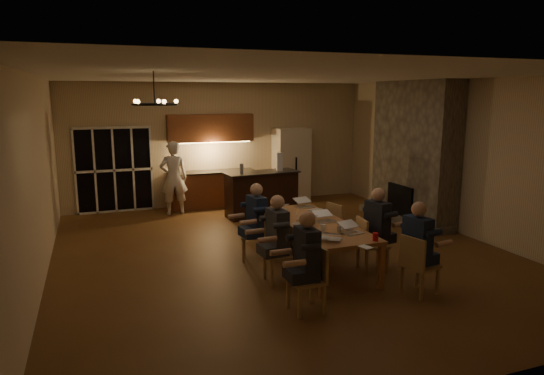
{
  "coord_description": "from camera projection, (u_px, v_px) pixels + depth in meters",
  "views": [
    {
      "loc": [
        -3.17,
        -7.96,
        2.87
      ],
      "look_at": [
        -0.09,
        0.3,
        1.19
      ],
      "focal_mm": 32.0,
      "sensor_mm": 36.0,
      "label": 1
    }
  ],
  "objects": [
    {
      "name": "floor",
      "position": [
        282.0,
        253.0,
        8.95
      ],
      "size": [
        9.0,
        9.0,
        0.0
      ],
      "primitive_type": "plane",
      "color": "brown",
      "rests_on": "ground"
    },
    {
      "name": "plate_left",
      "position": [
        321.0,
        238.0,
        7.29
      ],
      "size": [
        0.28,
        0.28,
        0.02
      ],
      "primitive_type": "cylinder",
      "color": "silver",
      "rests_on": "dining_table"
    },
    {
      "name": "left_wall",
      "position": [
        34.0,
        181.0,
        7.28
      ],
      "size": [
        0.04,
        9.0,
        3.2
      ],
      "primitive_type": "cube",
      "color": "beige",
      "rests_on": "ground"
    },
    {
      "name": "bar_bottle",
      "position": [
        242.0,
        169.0,
        11.23
      ],
      "size": [
        0.08,
        0.08,
        0.24
      ],
      "primitive_type": "cylinder",
      "color": "#99999E",
      "rests_on": "bar_island"
    },
    {
      "name": "chair_left_mid",
      "position": [
        279.0,
        254.0,
        7.51
      ],
      "size": [
        0.46,
        0.46,
        0.89
      ],
      "primitive_type": null,
      "rotation": [
        0.0,
        0.0,
        -1.61
      ],
      "color": "tan",
      "rests_on": "ground"
    },
    {
      "name": "refrigerator",
      "position": [
        291.0,
        165.0,
        13.24
      ],
      "size": [
        0.9,
        0.68,
        2.0
      ],
      "primitive_type": "cube",
      "color": "beige",
      "rests_on": "ground"
    },
    {
      "name": "chandelier",
      "position": [
        155.0,
        104.0,
        6.71
      ],
      "size": [
        0.63,
        0.63,
        0.03
      ],
      "primitive_type": "torus",
      "color": "black",
      "rests_on": "ceiling"
    },
    {
      "name": "redcup_mid",
      "position": [
        286.0,
        217.0,
        8.37
      ],
      "size": [
        0.09,
        0.09,
        0.12
      ],
      "primitive_type": "cylinder",
      "color": "red",
      "rests_on": "dining_table"
    },
    {
      "name": "plate_near",
      "position": [
        345.0,
        228.0,
        7.86
      ],
      "size": [
        0.25,
        0.25,
        0.02
      ],
      "primitive_type": "cylinder",
      "color": "silver",
      "rests_on": "dining_table"
    },
    {
      "name": "laptop_c",
      "position": [
        302.0,
        217.0,
        8.1
      ],
      "size": [
        0.4,
        0.38,
        0.23
      ],
      "primitive_type": null,
      "rotation": [
        0.0,
        0.0,
        3.53
      ],
      "color": "silver",
      "rests_on": "dining_table"
    },
    {
      "name": "ceiling",
      "position": [
        283.0,
        75.0,
        8.35
      ],
      "size": [
        8.0,
        9.0,
        0.04
      ],
      "primitive_type": "cube",
      "color": "white",
      "rests_on": "back_wall"
    },
    {
      "name": "right_wall",
      "position": [
        463.0,
        158.0,
        10.03
      ],
      "size": [
        0.04,
        9.0,
        3.2
      ],
      "primitive_type": "cube",
      "color": "beige",
      "rests_on": "ground"
    },
    {
      "name": "back_wall",
      "position": [
        220.0,
        144.0,
        12.81
      ],
      "size": [
        8.0,
        0.04,
        3.2
      ],
      "primitive_type": "cube",
      "color": "beige",
      "rests_on": "ground"
    },
    {
      "name": "can_cola",
      "position": [
        277.0,
        203.0,
        9.38
      ],
      "size": [
        0.07,
        0.07,
        0.12
      ],
      "primitive_type": "cylinder",
      "color": "#3F0F0C",
      "rests_on": "dining_table"
    },
    {
      "name": "laptop_e",
      "position": [
        278.0,
        204.0,
        9.07
      ],
      "size": [
        0.36,
        0.33,
        0.23
      ],
      "primitive_type": null,
      "rotation": [
        0.0,
        0.0,
        2.99
      ],
      "color": "silver",
      "rests_on": "dining_table"
    },
    {
      "name": "mug_front",
      "position": [
        323.0,
        227.0,
        7.72
      ],
      "size": [
        0.09,
        0.09,
        0.1
      ],
      "primitive_type": "cylinder",
      "color": "silver",
      "rests_on": "dining_table"
    },
    {
      "name": "chair_right_far",
      "position": [
        342.0,
        225.0,
        9.18
      ],
      "size": [
        0.52,
        0.52,
        0.89
      ],
      "primitive_type": null,
      "rotation": [
        0.0,
        0.0,
        1.77
      ],
      "color": "tan",
      "rests_on": "ground"
    },
    {
      "name": "standing_person",
      "position": [
        174.0,
        178.0,
        11.75
      ],
      "size": [
        0.66,
        0.44,
        1.8
      ],
      "primitive_type": "imported",
      "rotation": [
        0.0,
        0.0,
        3.12
      ],
      "color": "white",
      "rests_on": "ground"
    },
    {
      "name": "laptop_a",
      "position": [
        331.0,
        232.0,
        7.22
      ],
      "size": [
        0.42,
        0.42,
        0.23
      ],
      "primitive_type": null,
      "rotation": [
        0.0,
        0.0,
        2.48
      ],
      "color": "silver",
      "rests_on": "dining_table"
    },
    {
      "name": "notepad",
      "position": [
        366.0,
        247.0,
        6.87
      ],
      "size": [
        0.18,
        0.22,
        0.01
      ],
      "primitive_type": "cube",
      "rotation": [
        0.0,
        0.0,
        0.27
      ],
      "color": "white",
      "rests_on": "dining_table"
    },
    {
      "name": "mug_back",
      "position": [
        276.0,
        211.0,
        8.81
      ],
      "size": [
        0.08,
        0.08,
        0.1
      ],
      "primitive_type": "cylinder",
      "color": "silver",
      "rests_on": "dining_table"
    },
    {
      "name": "person_left_far",
      "position": [
        257.0,
        222.0,
        8.48
      ],
      "size": [
        0.68,
        0.68,
        1.38
      ],
      "primitive_type": null,
      "rotation": [
        0.0,
        0.0,
        -1.43
      ],
      "color": "#1B2B43",
      "rests_on": "ground"
    },
    {
      "name": "chair_right_near",
      "position": [
        420.0,
        265.0,
        7.06
      ],
      "size": [
        0.54,
        0.54,
        0.89
      ],
      "primitive_type": null,
      "rotation": [
        0.0,
        0.0,
        1.83
      ],
      "color": "tan",
      "rests_on": "ground"
    },
    {
      "name": "person_right_near",
      "position": [
        417.0,
        248.0,
        7.04
      ],
      "size": [
        0.68,
        0.68,
        1.38
      ],
      "primitive_type": null,
      "rotation": [
        0.0,
        0.0,
        1.72
      ],
      "color": "#1B2B43",
      "rests_on": "ground"
    },
    {
      "name": "person_right_mid",
      "position": [
        377.0,
        229.0,
        8.06
      ],
      "size": [
        0.71,
        0.71,
        1.38
      ],
      "primitive_type": null,
      "rotation": [
        0.0,
        0.0,
        1.77
      ],
      "color": "#23262D",
      "rests_on": "ground"
    },
    {
      "name": "can_silver",
      "position": [
        339.0,
        230.0,
        7.52
      ],
      "size": [
        0.07,
        0.07,
        0.12
      ],
      "primitive_type": "cylinder",
      "color": "#B2B2B7",
      "rests_on": "dining_table"
    },
    {
      "name": "chair_left_near",
      "position": [
        306.0,
        280.0,
        6.48
      ],
      "size": [
        0.46,
        0.46,
        0.89
      ],
      "primitive_type": null,
      "rotation": [
        0.0,
        0.0,
        -1.52
      ],
      "color": "tan",
      "rests_on": "ground"
    },
    {
      "name": "laptop_d",
      "position": [
        325.0,
        215.0,
        8.24
      ],
      "size": [
        0.34,
        0.3,
        0.23
      ],
      "primitive_type": null,
      "rotation": [
        0.0,
        0.0,
        0.07
      ],
      "color": "silver",
      "rests_on": "dining_table"
    },
    {
      "name": "french_doors",
      "position": [
        114.0,
        170.0,
        11.95
      ],
      "size": [
        1.86,
        0.08,
        2.1
      ],
      "primitive_type": "cube",
      "color": "black",
      "rests_on": "ground"
    },
    {
      "name": "laptop_b",
      "position": [
        353.0,
        226.0,
        7.54
      ],
      "size": [
        0.38,
        0.35,
        0.23
      ],
      "primitive_type": null,
      "rotation": [
        0.0,
        0.0,
        0.25
      ],
      "color": "silver",
      "rests_on": "dining_table"
    },
    {
      "name": "laptop_f",
      "position": [
        305.0,
        202.0,
        9.3
      ],
      "size": [
        0.37,
        0.34,
        0.23
      ],
      "primitive_type": null,
      "rotation": [
        0.0,
        0.0,
        0.19
      ],
      "color": "silver",
      "rests_on": "dining_table"
    },
    {
      "name": "can_right",
      "position": [
        327.0,
        213.0,
        8.62
      ],
      "size": [
        0.07,
        0.07,
        0.12
      ],
      "primitive_type": "cylinder",
      "color": "#B2B2B7",
      "rests_on": "dining_table"
    },
    {
      "name": "fireplace",
      "position": [
        414.0,
        152.0,
        11.03
      ],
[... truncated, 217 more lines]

